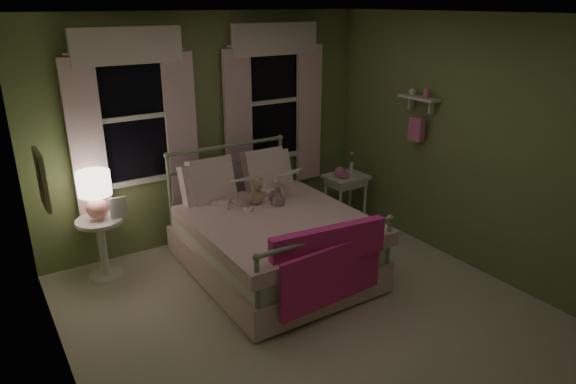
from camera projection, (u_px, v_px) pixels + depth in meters
room_shell at (314, 181)px, 4.23m from camera, size 4.20×4.20×4.20m
bed at (270, 237)px, 5.33m from camera, size 1.58×2.04×1.18m
pink_throw at (330, 257)px, 4.44m from camera, size 1.10×0.23×0.71m
child_left at (226, 182)px, 5.33m from camera, size 0.31×0.26×0.72m
child_right at (272, 171)px, 5.61m from camera, size 0.45×0.40×0.75m
book_left at (236, 185)px, 5.12m from camera, size 0.21×0.14×0.26m
book_right at (284, 180)px, 5.42m from camera, size 0.23×0.19×0.26m
teddy_bear at (257, 193)px, 5.40m from camera, size 0.22×0.17×0.30m
nightstand_left at (102, 240)px, 5.20m from camera, size 0.46×0.46×0.65m
table_lamp at (95, 191)px, 5.01m from camera, size 0.32×0.32×0.49m
book_nightstand at (111, 219)px, 5.10m from camera, size 0.19×0.24×0.02m
nightstand_right at (346, 183)px, 6.43m from camera, size 0.50×0.40×0.64m
pink_toy at (340, 172)px, 6.32m from camera, size 0.14×0.18×0.14m
bud_vase at (352, 162)px, 6.45m from camera, size 0.06×0.06×0.28m
window_left at (133, 111)px, 5.29m from camera, size 1.34×0.13×1.96m
window_right at (274, 96)px, 6.15m from camera, size 1.34×0.13×1.96m
wall_shelf at (418, 114)px, 5.66m from camera, size 0.15×0.50×0.60m
framed_picture at (42, 180)px, 3.65m from camera, size 0.03×0.32×0.42m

